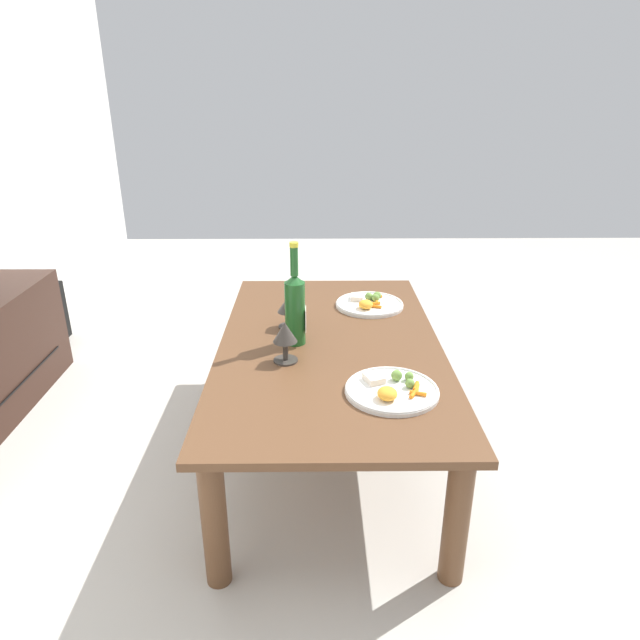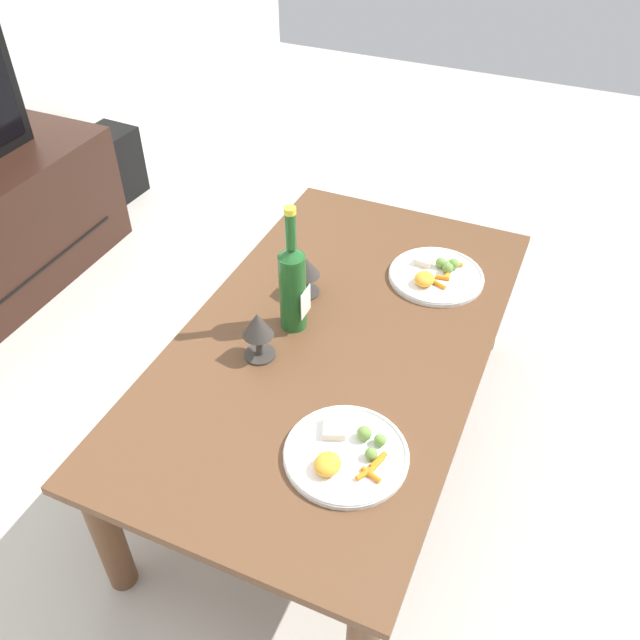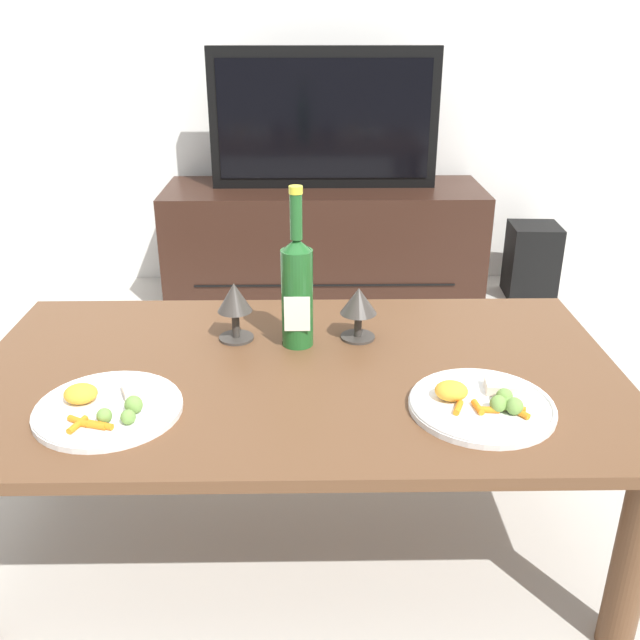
{
  "view_description": "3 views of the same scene",
  "coord_description": "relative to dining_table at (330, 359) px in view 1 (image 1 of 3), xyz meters",
  "views": [
    {
      "loc": [
        -1.79,
        0.05,
        1.27
      ],
      "look_at": [
        -0.02,
        0.04,
        0.53
      ],
      "focal_mm": 31.37,
      "sensor_mm": 36.0,
      "label": 1
    },
    {
      "loc": [
        -1.22,
        -0.49,
        1.63
      ],
      "look_at": [
        -0.02,
        0.04,
        0.5
      ],
      "focal_mm": 37.63,
      "sensor_mm": 36.0,
      "label": 2
    },
    {
      "loc": [
        0.03,
        -1.31,
        1.13
      ],
      "look_at": [
        0.05,
        0.05,
        0.53
      ],
      "focal_mm": 39.07,
      "sensor_mm": 36.0,
      "label": 3
    }
  ],
  "objects": [
    {
      "name": "dinner_plate_left",
      "position": [
        -0.35,
        -0.17,
        0.08
      ],
      "size": [
        0.28,
        0.28,
        0.05
      ],
      "color": "white",
      "rests_on": "dining_table"
    },
    {
      "name": "dining_table",
      "position": [
        0.0,
        0.0,
        0.0
      ],
      "size": [
        1.37,
        0.77,
        0.44
      ],
      "color": "brown",
      "rests_on": "ground_plane"
    },
    {
      "name": "floor_speaker",
      "position": [
        0.98,
        1.51,
        -0.22
      ],
      "size": [
        0.21,
        0.21,
        0.31
      ],
      "primitive_type": "cube",
      "rotation": [
        0.0,
        0.0,
        -0.06
      ],
      "color": "black",
      "rests_on": "ground_plane"
    },
    {
      "name": "wine_bottle",
      "position": [
        -0.0,
        0.12,
        0.2
      ],
      "size": [
        0.07,
        0.07,
        0.36
      ],
      "color": "#1E5923",
      "rests_on": "dining_table"
    },
    {
      "name": "dinner_plate_right",
      "position": [
        0.35,
        -0.17,
        0.08
      ],
      "size": [
        0.28,
        0.28,
        0.05
      ],
      "color": "white",
      "rests_on": "dining_table"
    },
    {
      "name": "ground_plane",
      "position": [
        0.0,
        0.0,
        -0.38
      ],
      "size": [
        6.4,
        6.4,
        0.0
      ],
      "primitive_type": "plane",
      "color": "#B7B2A8"
    },
    {
      "name": "goblet_left",
      "position": [
        -0.14,
        0.15,
        0.16
      ],
      "size": [
        0.08,
        0.08,
        0.14
      ],
      "color": "#38332D",
      "rests_on": "dining_table"
    },
    {
      "name": "goblet_right",
      "position": [
        0.14,
        0.15,
        0.15
      ],
      "size": [
        0.08,
        0.08,
        0.12
      ],
      "color": "#38332D",
      "rests_on": "dining_table"
    }
  ]
}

